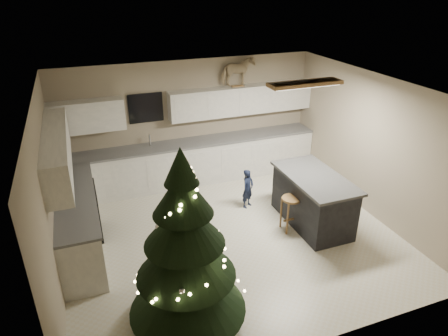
{
  "coord_description": "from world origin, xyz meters",
  "views": [
    {
      "loc": [
        -2.16,
        -5.39,
        4.09
      ],
      "look_at": [
        0.0,
        0.35,
        1.15
      ],
      "focal_mm": 32.0,
      "sensor_mm": 36.0,
      "label": 1
    }
  ],
  "objects": [
    {
      "name": "room_shell",
      "position": [
        0.02,
        0.0,
        1.75
      ],
      "size": [
        5.52,
        5.02,
        2.61
      ],
      "color": "gray",
      "rests_on": "ground_plane"
    },
    {
      "name": "christmas_tree",
      "position": [
        -1.23,
        -1.6,
        1.02
      ],
      "size": [
        1.55,
        1.5,
        2.48
      ],
      "rotation": [
        0.0,
        0.0,
        -0.09
      ],
      "color": "#3F2816",
      "rests_on": "ground_plane"
    },
    {
      "name": "bar_stool",
      "position": [
        1.05,
        -0.19,
        0.48
      ],
      "size": [
        0.34,
        0.34,
        0.64
      ],
      "rotation": [
        0.0,
        0.0,
        -0.42
      ],
      "color": "brown",
      "rests_on": "ground_plane"
    },
    {
      "name": "island",
      "position": [
        1.52,
        -0.13,
        0.48
      ],
      "size": [
        0.9,
        1.7,
        0.95
      ],
      "color": "black",
      "rests_on": "ground_plane"
    },
    {
      "name": "ground_plane",
      "position": [
        0.0,
        0.0,
        0.0
      ],
      "size": [
        5.5,
        5.5,
        0.0
      ],
      "primitive_type": "plane",
      "color": "beige"
    },
    {
      "name": "rocking_horse",
      "position": [
        1.05,
        2.33,
        2.32
      ],
      "size": [
        0.74,
        0.41,
        0.61
      ],
      "rotation": [
        0.0,
        0.0,
        1.71
      ],
      "color": "brown",
      "rests_on": "cabinetry"
    },
    {
      "name": "cabinetry",
      "position": [
        -0.91,
        1.65,
        0.76
      ],
      "size": [
        5.5,
        3.2,
        2.0
      ],
      "color": "white",
      "rests_on": "ground_plane"
    },
    {
      "name": "toddler",
      "position": [
        0.66,
        0.8,
        0.39
      ],
      "size": [
        0.34,
        0.31,
        0.79
      ],
      "primitive_type": "imported",
      "rotation": [
        0.0,
        0.0,
        0.56
      ],
      "color": "black",
      "rests_on": "ground_plane"
    }
  ]
}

